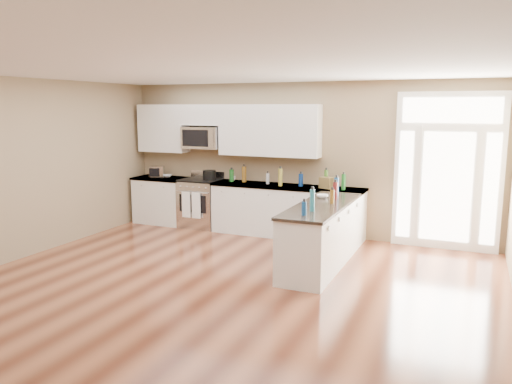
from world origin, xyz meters
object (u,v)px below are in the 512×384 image
at_px(kitchen_range, 201,203).
at_px(toaster_oven, 158,172).
at_px(peninsula_cabinet, 321,237).
at_px(stockpot, 209,175).

distance_m(kitchen_range, toaster_oven, 1.14).
bearing_deg(peninsula_cabinet, stockpot, 151.10).
xyz_separation_m(peninsula_cabinet, kitchen_range, (-2.89, 1.45, 0.05)).
bearing_deg(toaster_oven, stockpot, -18.88).
xyz_separation_m(stockpot, toaster_oven, (-1.17, -0.06, 0.00)).
relative_size(peninsula_cabinet, kitchen_range, 2.15).
bearing_deg(stockpot, kitchen_range, -165.34).
bearing_deg(kitchen_range, peninsula_cabinet, -26.63).
bearing_deg(stockpot, peninsula_cabinet, -28.90).
relative_size(stockpot, toaster_oven, 0.97).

